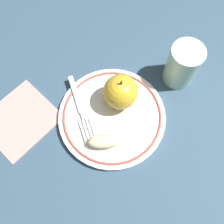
# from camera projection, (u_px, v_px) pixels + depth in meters

# --- Properties ---
(ground_plane) EXTENTS (2.00, 2.00, 0.00)m
(ground_plane) POSITION_uv_depth(u_px,v_px,m) (113.00, 114.00, 0.59)
(ground_plane) COLOR #334D63
(plate) EXTENTS (0.25, 0.25, 0.02)m
(plate) POSITION_uv_depth(u_px,v_px,m) (112.00, 116.00, 0.58)
(plate) COLOR white
(plate) RESTS_ON ground_plane
(apple_red_whole) EXTENTS (0.08, 0.08, 0.09)m
(apple_red_whole) POSITION_uv_depth(u_px,v_px,m) (121.00, 92.00, 0.55)
(apple_red_whole) COLOR gold
(apple_red_whole) RESTS_ON plate
(apple_slice_front) EXTENTS (0.08, 0.05, 0.02)m
(apple_slice_front) POSITION_uv_depth(u_px,v_px,m) (106.00, 141.00, 0.54)
(apple_slice_front) COLOR beige
(apple_slice_front) RESTS_ON plate
(fork) EXTENTS (0.03, 0.18, 0.00)m
(fork) POSITION_uv_depth(u_px,v_px,m) (80.00, 107.00, 0.58)
(fork) COLOR silver
(fork) RESTS_ON plate
(drinking_glass) EXTENTS (0.08, 0.08, 0.11)m
(drinking_glass) POSITION_uv_depth(u_px,v_px,m) (183.00, 65.00, 0.58)
(drinking_glass) COLOR #B6E2C3
(drinking_glass) RESTS_ON ground_plane
(napkin_folded) EXTENTS (0.20, 0.20, 0.01)m
(napkin_folded) POSITION_uv_depth(u_px,v_px,m) (20.00, 119.00, 0.58)
(napkin_folded) COLOR #CA988F
(napkin_folded) RESTS_ON ground_plane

